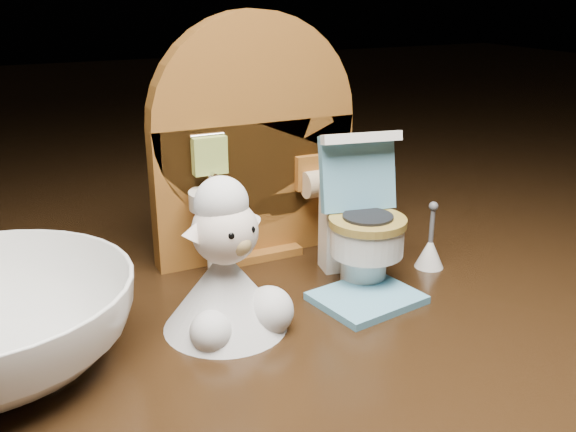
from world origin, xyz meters
name	(u,v)px	position (x,y,z in m)	size (l,w,h in m)	color
backdrop_panel	(254,154)	(0.00, 0.06, 0.07)	(0.13, 0.05, 0.15)	brown
toy_toilet	(360,226)	(0.04, 0.00, 0.03)	(0.05, 0.06, 0.09)	white
bath_mat	(367,298)	(0.03, -0.03, 0.00)	(0.05, 0.04, 0.00)	#5B9CBE
toilet_brush	(430,250)	(0.09, 0.00, 0.01)	(0.02, 0.02, 0.04)	white
plush_lamb	(227,277)	(-0.05, -0.02, 0.03)	(0.06, 0.06, 0.08)	silver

